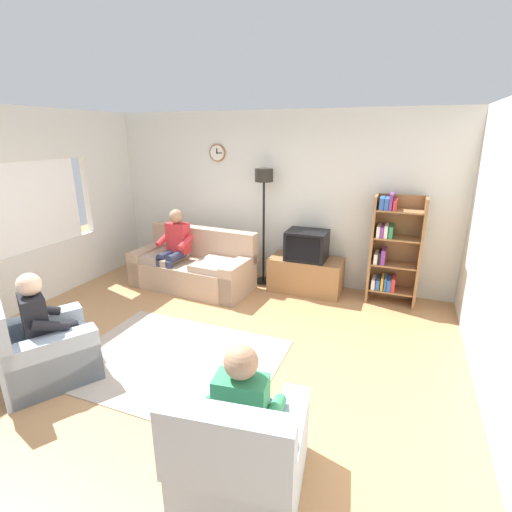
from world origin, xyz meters
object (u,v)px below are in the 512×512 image
object	(u,v)px
person_in_left_armchair	(47,321)
armchair_near_window	(42,352)
bookshelf	(392,249)
armchair_near_bookshelf	(242,454)
tv_stand	(306,274)
person_on_couch	(174,245)
couch	(194,268)
floor_lamp	(264,195)
person_in_right_armchair	(245,407)
tv	(307,245)

from	to	relation	value
person_in_left_armchair	armchair_near_window	bearing A→B (deg)	-121.06
bookshelf	armchair_near_bookshelf	distance (m)	3.73
tv_stand	person_on_couch	distance (m)	2.11
couch	person_in_left_armchair	distance (m)	2.59
floor_lamp	armchair_near_window	xyz separation A→B (m)	(-1.14, -3.23, -1.16)
armchair_near_window	person_in_right_armchair	size ratio (longest dim) A/B	1.04
bookshelf	person_in_right_armchair	xyz separation A→B (m)	(-0.76, -3.53, -0.19)
tv_stand	floor_lamp	distance (m)	1.40
armchair_near_bookshelf	floor_lamp	bearing A→B (deg)	108.32
armchair_near_window	floor_lamp	bearing A→B (deg)	70.52
bookshelf	floor_lamp	distance (m)	2.06
armchair_near_bookshelf	person_in_right_armchair	size ratio (longest dim) A/B	0.87
armchair_near_bookshelf	person_in_left_armchair	size ratio (longest dim) A/B	0.87
bookshelf	person_in_right_armchair	distance (m)	3.62
armchair_near_window	person_in_left_armchair	world-z (taller)	person_in_left_armchair
armchair_near_bookshelf	person_in_left_armchair	distance (m)	2.38
couch	person_in_left_armchair	xyz separation A→B (m)	(-0.12, -2.57, 0.29)
armchair_near_window	person_on_couch	world-z (taller)	person_on_couch
armchair_near_window	armchair_near_bookshelf	xyz separation A→B (m)	(2.35, -0.42, 0.00)
couch	armchair_near_window	distance (m)	2.65
armchair_near_bookshelf	person_on_couch	distance (m)	3.86
tv	person_in_right_armchair	bearing A→B (deg)	-82.47
armchair_near_window	tv	bearing A→B (deg)	58.75
person_in_left_armchair	tv	bearing A→B (deg)	58.75
tv	couch	bearing A→B (deg)	-165.10
floor_lamp	couch	bearing A→B (deg)	-149.23
tv_stand	person_in_right_armchair	xyz separation A→B (m)	(0.45, -3.46, 0.34)
couch	tv_stand	world-z (taller)	couch
floor_lamp	person_in_right_armchair	world-z (taller)	floor_lamp
tv	floor_lamp	bearing A→B (deg)	170.55
couch	person_in_left_armchair	size ratio (longest dim) A/B	1.75
tv_stand	tv	size ratio (longest dim) A/B	1.83
tv_stand	floor_lamp	xyz separation A→B (m)	(-0.74, 0.10, 1.19)
floor_lamp	armchair_near_window	world-z (taller)	floor_lamp
couch	tv	world-z (taller)	tv
person_on_couch	person_in_right_armchair	distance (m)	3.76
person_in_left_armchair	person_in_right_armchair	world-z (taller)	same
couch	person_in_left_armchair	bearing A→B (deg)	-92.72
tv	person_on_couch	world-z (taller)	person_on_couch
tv_stand	floor_lamp	world-z (taller)	floor_lamp
bookshelf	tv_stand	bearing A→B (deg)	-176.63
person_on_couch	person_in_left_armchair	xyz separation A→B (m)	(0.14, -2.46, -0.09)
tv	floor_lamp	world-z (taller)	floor_lamp
couch	armchair_near_bookshelf	xyz separation A→B (m)	(2.18, -3.07, -0.02)
tv_stand	armchair_near_window	xyz separation A→B (m)	(-1.88, -3.13, 0.02)
tv_stand	bookshelf	distance (m)	1.32
armchair_near_window	person_in_left_armchair	distance (m)	0.33
couch	person_in_right_armchair	xyz separation A→B (m)	(2.17, -2.98, 0.29)
bookshelf	armchair_near_window	size ratio (longest dim) A/B	1.36
couch	bookshelf	xyz separation A→B (m)	(2.93, 0.55, 0.48)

